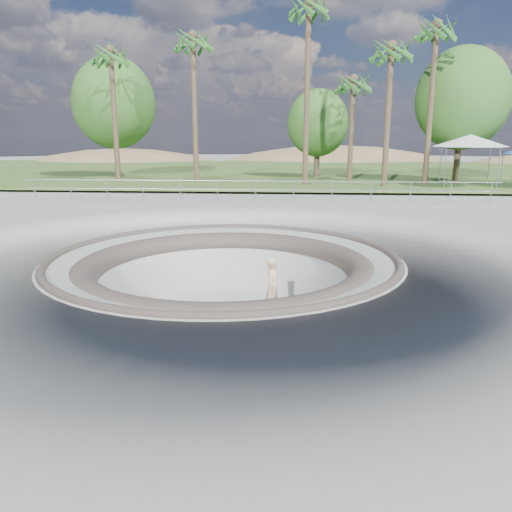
# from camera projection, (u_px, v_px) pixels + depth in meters

# --- Properties ---
(ground) EXTENTS (180.00, 180.00, 0.00)m
(ground) POSITION_uv_depth(u_px,v_px,m) (224.00, 257.00, 14.66)
(ground) COLOR #9C9D98
(ground) RESTS_ON ground
(skate_bowl) EXTENTS (14.00, 14.00, 4.10)m
(skate_bowl) POSITION_uv_depth(u_px,v_px,m) (225.00, 315.00, 15.09)
(skate_bowl) COLOR #9C9D98
(skate_bowl) RESTS_ON ground
(grass_strip) EXTENTS (180.00, 36.00, 0.12)m
(grass_strip) POSITION_uv_depth(u_px,v_px,m) (273.00, 171.00, 47.57)
(grass_strip) COLOR #3A5F26
(grass_strip) RESTS_ON ground
(distant_hills) EXTENTS (103.20, 45.00, 28.60)m
(distant_hills) POSITION_uv_depth(u_px,v_px,m) (306.00, 211.00, 71.45)
(distant_hills) COLOR brown
(distant_hills) RESTS_ON ground
(safety_railing) EXTENTS (25.00, 0.06, 1.03)m
(safety_railing) POSITION_uv_depth(u_px,v_px,m) (255.00, 190.00, 26.13)
(safety_railing) COLOR #919498
(safety_railing) RESTS_ON ground
(skateboard) EXTENTS (0.83, 0.39, 0.08)m
(skateboard) POSITION_uv_depth(u_px,v_px,m) (273.00, 314.00, 15.22)
(skateboard) COLOR olive
(skateboard) RESTS_ON ground
(skater) EXTENTS (0.56, 0.72, 1.73)m
(skater) POSITION_uv_depth(u_px,v_px,m) (273.00, 286.00, 15.02)
(skater) COLOR beige
(skater) RESTS_ON skateboard
(canopy_white) EXTENTS (6.40, 6.40, 3.28)m
(canopy_white) POSITION_uv_depth(u_px,v_px,m) (470.00, 141.00, 31.89)
(canopy_white) COLOR #919498
(canopy_white) RESTS_ON ground
(palm_a) EXTENTS (2.60, 2.60, 9.71)m
(palm_a) POSITION_uv_depth(u_px,v_px,m) (111.00, 59.00, 33.65)
(palm_a) COLOR brown
(palm_a) RESTS_ON ground
(palm_b) EXTENTS (2.60, 2.60, 10.50)m
(palm_b) POSITION_uv_depth(u_px,v_px,m) (193.00, 46.00, 32.96)
(palm_b) COLOR brown
(palm_b) RESTS_ON ground
(palm_c) EXTENTS (2.60, 2.60, 12.15)m
(palm_c) POSITION_uv_depth(u_px,v_px,m) (309.00, 15.00, 30.90)
(palm_c) COLOR brown
(palm_c) RESTS_ON ground
(palm_d) EXTENTS (2.60, 2.60, 7.97)m
(palm_d) POSITION_uv_depth(u_px,v_px,m) (353.00, 85.00, 35.07)
(palm_d) COLOR brown
(palm_d) RESTS_ON ground
(palm_e) EXTENTS (2.60, 2.60, 9.46)m
(palm_e) POSITION_uv_depth(u_px,v_px,m) (391.00, 55.00, 30.59)
(palm_e) COLOR brown
(palm_e) RESTS_ON ground
(palm_f) EXTENTS (2.60, 2.60, 10.92)m
(palm_f) POSITION_uv_depth(u_px,v_px,m) (436.00, 35.00, 31.46)
(palm_f) COLOR brown
(palm_f) RESTS_ON ground
(bushy_tree_left) EXTENTS (6.48, 5.89, 9.35)m
(bushy_tree_left) POSITION_uv_depth(u_px,v_px,m) (114.00, 103.00, 39.05)
(bushy_tree_left) COLOR brown
(bushy_tree_left) RESTS_ON ground
(bushy_tree_mid) EXTENTS (4.78, 4.34, 6.89)m
(bushy_tree_mid) POSITION_uv_depth(u_px,v_px,m) (318.00, 123.00, 38.99)
(bushy_tree_mid) COLOR brown
(bushy_tree_mid) RESTS_ON ground
(bushy_tree_right) EXTENTS (6.52, 5.93, 9.41)m
(bushy_tree_right) POSITION_uv_depth(u_px,v_px,m) (463.00, 99.00, 35.09)
(bushy_tree_right) COLOR brown
(bushy_tree_right) RESTS_ON ground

